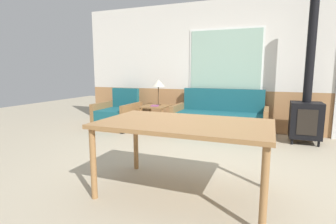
% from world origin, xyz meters
% --- Properties ---
extents(ground_plane, '(16.00, 16.00, 0.00)m').
position_xyz_m(ground_plane, '(0.00, 0.00, 0.00)').
color(ground_plane, '#B2A58C').
extents(wall_back, '(7.20, 0.09, 2.70)m').
position_xyz_m(wall_back, '(-0.02, 2.63, 1.36)').
color(wall_back, '#AD7A4C').
rests_on(wall_back, ground_plane).
extents(couch, '(1.82, 0.80, 0.89)m').
position_xyz_m(couch, '(-0.29, 2.14, 0.27)').
color(couch, olive).
rests_on(couch, ground_plane).
extents(armchair, '(0.81, 0.85, 0.86)m').
position_xyz_m(armchair, '(-2.49, 1.91, 0.26)').
color(armchair, olive).
rests_on(armchair, ground_plane).
extents(side_table, '(0.55, 0.55, 0.52)m').
position_xyz_m(side_table, '(-1.64, 2.07, 0.44)').
color(side_table, olive).
rests_on(side_table, ground_plane).
extents(table_lamp, '(0.29, 0.29, 0.55)m').
position_xyz_m(table_lamp, '(-1.62, 2.16, 0.99)').
color(table_lamp, '#4C3823').
rests_on(table_lamp, side_table).
extents(book_stack, '(0.16, 0.16, 0.02)m').
position_xyz_m(book_stack, '(-1.62, 1.97, 0.53)').
color(book_stack, '#994C84').
rests_on(book_stack, side_table).
extents(dining_table, '(1.70, 0.99, 0.75)m').
position_xyz_m(dining_table, '(-0.15, -0.55, 0.68)').
color(dining_table, '#9E7042').
rests_on(dining_table, ground_plane).
extents(wood_stove, '(0.51, 0.49, 2.46)m').
position_xyz_m(wood_stove, '(1.23, 2.08, 0.64)').
color(wood_stove, black).
rests_on(wood_stove, ground_plane).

